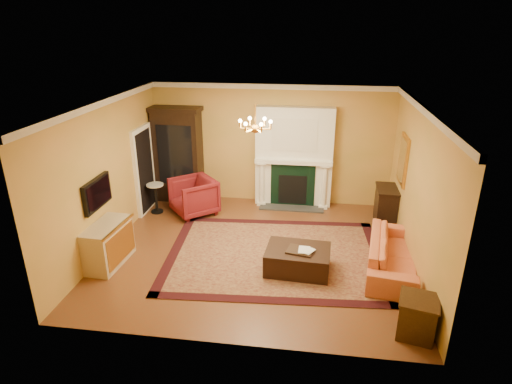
% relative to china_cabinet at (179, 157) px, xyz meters
% --- Properties ---
extents(floor, '(6.00, 5.50, 0.02)m').
position_rel_china_cabinet_xyz_m(floor, '(2.34, -2.49, -1.18)').
color(floor, brown).
rests_on(floor, ground).
extents(ceiling, '(6.00, 5.50, 0.02)m').
position_rel_china_cabinet_xyz_m(ceiling, '(2.34, -2.49, 1.84)').
color(ceiling, white).
rests_on(ceiling, wall_back).
extents(wall_back, '(6.00, 0.02, 3.00)m').
position_rel_china_cabinet_xyz_m(wall_back, '(2.34, 0.27, 0.33)').
color(wall_back, '#DA9A4E').
rests_on(wall_back, floor).
extents(wall_front, '(6.00, 0.02, 3.00)m').
position_rel_china_cabinet_xyz_m(wall_front, '(2.34, -5.25, 0.33)').
color(wall_front, '#DA9A4E').
rests_on(wall_front, floor).
extents(wall_left, '(0.02, 5.50, 3.00)m').
position_rel_china_cabinet_xyz_m(wall_left, '(-0.67, -2.49, 0.33)').
color(wall_left, '#DA9A4E').
rests_on(wall_left, floor).
extents(wall_right, '(0.02, 5.50, 3.00)m').
position_rel_china_cabinet_xyz_m(wall_right, '(5.35, -2.49, 0.33)').
color(wall_right, '#DA9A4E').
rests_on(wall_right, floor).
extents(fireplace, '(1.90, 0.70, 2.50)m').
position_rel_china_cabinet_xyz_m(fireplace, '(2.94, 0.08, 0.03)').
color(fireplace, white).
rests_on(fireplace, wall_back).
extents(crown_molding, '(6.00, 5.50, 0.12)m').
position_rel_china_cabinet_xyz_m(crown_molding, '(2.34, -1.53, 1.77)').
color(crown_molding, silver).
rests_on(crown_molding, ceiling).
extents(doorway, '(0.08, 1.05, 2.10)m').
position_rel_china_cabinet_xyz_m(doorway, '(-0.61, -0.79, -0.12)').
color(doorway, white).
rests_on(doorway, wall_left).
extents(tv_panel, '(0.09, 0.95, 0.58)m').
position_rel_china_cabinet_xyz_m(tv_panel, '(-0.61, -3.09, 0.18)').
color(tv_panel, black).
rests_on(tv_panel, wall_left).
extents(gilt_mirror, '(0.06, 0.76, 1.05)m').
position_rel_china_cabinet_xyz_m(gilt_mirror, '(5.31, -1.09, 0.48)').
color(gilt_mirror, gold).
rests_on(gilt_mirror, wall_right).
extents(chandelier, '(0.63, 0.55, 0.53)m').
position_rel_china_cabinet_xyz_m(chandelier, '(2.34, -2.49, 1.44)').
color(chandelier, gold).
rests_on(chandelier, ceiling).
extents(oriental_rug, '(4.50, 3.50, 0.02)m').
position_rel_china_cabinet_xyz_m(oriental_rug, '(2.76, -2.61, -1.16)').
color(oriental_rug, '#490F11').
rests_on(oriental_rug, floor).
extents(china_cabinet, '(1.19, 0.58, 2.33)m').
position_rel_china_cabinet_xyz_m(china_cabinet, '(0.00, 0.00, 0.00)').
color(china_cabinet, black).
rests_on(china_cabinet, floor).
extents(wingback_armchair, '(1.30, 1.31, 0.98)m').
position_rel_china_cabinet_xyz_m(wingback_armchair, '(0.60, -0.86, -0.67)').
color(wingback_armchair, maroon).
rests_on(wingback_armchair, floor).
extents(pedestal_table, '(0.41, 0.41, 0.74)m').
position_rel_china_cabinet_xyz_m(pedestal_table, '(-0.33, -0.92, -0.74)').
color(pedestal_table, black).
rests_on(pedestal_table, floor).
extents(commode, '(0.59, 1.14, 0.83)m').
position_rel_china_cabinet_xyz_m(commode, '(-0.39, -3.35, -0.75)').
color(commode, '#C5B790').
rests_on(commode, floor).
extents(coral_sofa, '(0.97, 2.26, 0.86)m').
position_rel_china_cabinet_xyz_m(coral_sofa, '(4.99, -2.81, -0.74)').
color(coral_sofa, '#D66C44').
rests_on(coral_sofa, floor).
extents(end_table, '(0.62, 0.62, 0.60)m').
position_rel_china_cabinet_xyz_m(end_table, '(5.06, -4.65, -0.87)').
color(end_table, '#37220F').
rests_on(end_table, floor).
extents(console_table, '(0.46, 0.78, 0.86)m').
position_rel_china_cabinet_xyz_m(console_table, '(5.12, -0.81, -0.74)').
color(console_table, black).
rests_on(console_table, floor).
extents(leather_ottoman, '(1.23, 0.93, 0.44)m').
position_rel_china_cabinet_xyz_m(leather_ottoman, '(3.23, -3.11, -0.93)').
color(leather_ottoman, black).
rests_on(leather_ottoman, oriental_rug).
extents(ottoman_tray, '(0.54, 0.46, 0.03)m').
position_rel_china_cabinet_xyz_m(ottoman_tray, '(3.27, -3.18, -0.70)').
color(ottoman_tray, black).
rests_on(ottoman_tray, leather_ottoman).
extents(book_a, '(0.21, 0.03, 0.28)m').
position_rel_china_cabinet_xyz_m(book_a, '(3.24, -3.20, -0.54)').
color(book_a, gray).
rests_on(book_a, ottoman_tray).
extents(book_b, '(0.17, 0.11, 0.26)m').
position_rel_china_cabinet_xyz_m(book_b, '(3.33, -3.17, -0.55)').
color(book_b, gray).
rests_on(book_b, ottoman_tray).
extents(topiary_left, '(0.18, 0.18, 0.47)m').
position_rel_china_cabinet_xyz_m(topiary_left, '(2.26, 0.04, 0.32)').
color(topiary_left, tan).
rests_on(topiary_left, fireplace).
extents(topiary_right, '(0.15, 0.15, 0.41)m').
position_rel_china_cabinet_xyz_m(topiary_right, '(3.54, 0.04, 0.29)').
color(topiary_right, tan).
rests_on(topiary_right, fireplace).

